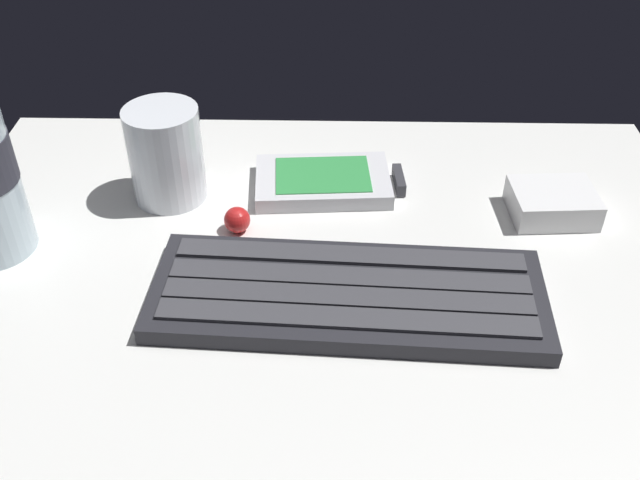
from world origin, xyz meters
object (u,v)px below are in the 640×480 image
object	(u,v)px
trackball_mouse	(237,220)
charger_block	(553,203)
juice_cup	(166,158)
keyboard	(348,294)
handheld_device	(330,181)

from	to	relation	value
trackball_mouse	charger_block	bearing A→B (deg)	6.13
juice_cup	trackball_mouse	distance (cm)	8.70
juice_cup	charger_block	size ratio (longest dim) A/B	1.21
keyboard	trackball_mouse	distance (cm)	12.59
keyboard	handheld_device	xyz separation A→B (cm)	(-1.48, 15.16, -0.08)
keyboard	handheld_device	distance (cm)	15.24
charger_block	trackball_mouse	bearing A→B (deg)	-173.87
keyboard	charger_block	bearing A→B (deg)	33.24
keyboard	trackball_mouse	world-z (taller)	trackball_mouse
handheld_device	keyboard	bearing A→B (deg)	-84.42
handheld_device	charger_block	size ratio (longest dim) A/B	1.88
trackball_mouse	keyboard	bearing A→B (deg)	-43.43
charger_block	trackball_mouse	size ratio (longest dim) A/B	3.18
keyboard	trackball_mouse	size ratio (longest dim) A/B	13.42
handheld_device	juice_cup	size ratio (longest dim) A/B	1.55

